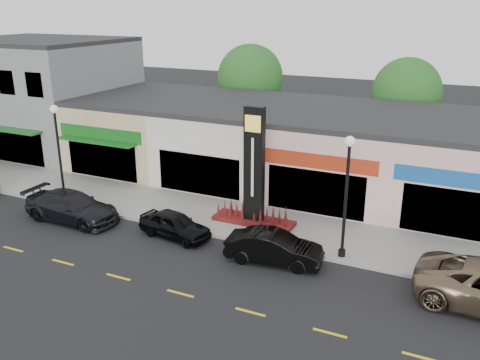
{
  "coord_description": "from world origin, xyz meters",
  "views": [
    {
      "loc": [
        12.42,
        -17.71,
        10.74
      ],
      "look_at": [
        2.32,
        4.0,
        2.41
      ],
      "focal_mm": 38.0,
      "sensor_mm": 36.0,
      "label": 1
    }
  ],
  "objects": [
    {
      "name": "lamp_east_near",
      "position": [
        8.0,
        2.5,
        3.48
      ],
      "size": [
        0.44,
        0.44,
        5.47
      ],
      "color": "black",
      "rests_on": "sidewalk"
    },
    {
      "name": "shop_cream",
      "position": [
        -1.5,
        11.47,
        2.4
      ],
      "size": [
        7.0,
        10.01,
        4.8
      ],
      "color": "beige",
      "rests_on": "ground"
    },
    {
      "name": "shop_pink_w",
      "position": [
        5.5,
        11.47,
        2.4
      ],
      "size": [
        7.0,
        10.01,
        4.8
      ],
      "color": "beige",
      "rests_on": "ground"
    },
    {
      "name": "car_black_sedan",
      "position": [
        0.09,
        1.31,
        0.64
      ],
      "size": [
        2.06,
        3.93,
        1.28
      ],
      "primitive_type": "imported",
      "rotation": [
        0.0,
        0.0,
        1.42
      ],
      "color": "black",
      "rests_on": "ground"
    },
    {
      "name": "car_black_conv",
      "position": [
        5.38,
        0.95,
        0.7
      ],
      "size": [
        1.92,
        4.37,
        1.4
      ],
      "primitive_type": "imported",
      "rotation": [
        0.0,
        0.0,
        1.68
      ],
      "color": "black",
      "rests_on": "ground"
    },
    {
      "name": "sidewalk",
      "position": [
        0.0,
        4.35,
        0.07
      ],
      "size": [
        52.0,
        4.3,
        0.15
      ],
      "primitive_type": "cube",
      "color": "gray",
      "rests_on": "ground"
    },
    {
      "name": "building_grey_2story",
      "position": [
        -18.0,
        11.48,
        4.14
      ],
      "size": [
        12.0,
        10.95,
        8.3
      ],
      "color": "slate",
      "rests_on": "ground"
    },
    {
      "name": "shop_beige",
      "position": [
        -8.5,
        11.46,
        2.4
      ],
      "size": [
        7.0,
        10.85,
        4.8
      ],
      "color": "tan",
      "rests_on": "ground"
    },
    {
      "name": "tree_rear_west",
      "position": [
        -4.0,
        19.5,
        5.22
      ],
      "size": [
        5.2,
        5.2,
        7.83
      ],
      "color": "#382619",
      "rests_on": "ground"
    },
    {
      "name": "tree_rear_mid",
      "position": [
        8.0,
        19.5,
        4.88
      ],
      "size": [
        4.8,
        4.8,
        7.29
      ],
      "color": "#382619",
      "rests_on": "ground"
    },
    {
      "name": "car_dark_sedan",
      "position": [
        -5.83,
        0.76,
        0.76
      ],
      "size": [
        2.16,
        5.25,
        1.52
      ],
      "primitive_type": "imported",
      "rotation": [
        0.0,
        0.0,
        1.57
      ],
      "color": "black",
      "rests_on": "ground"
    },
    {
      "name": "curb",
      "position": [
        0.0,
        2.1,
        0.07
      ],
      "size": [
        52.0,
        0.2,
        0.15
      ],
      "primitive_type": "cube",
      "color": "gray",
      "rests_on": "ground"
    },
    {
      "name": "pylon_sign",
      "position": [
        3.0,
        4.2,
        2.27
      ],
      "size": [
        4.2,
        1.3,
        6.0
      ],
      "color": "#540E17",
      "rests_on": "sidewalk"
    },
    {
      "name": "lamp_west_near",
      "position": [
        -8.0,
        2.5,
        3.48
      ],
      "size": [
        0.44,
        0.44,
        5.47
      ],
      "color": "black",
      "rests_on": "sidewalk"
    },
    {
      "name": "shop_pink_e",
      "position": [
        12.5,
        11.47,
        2.4
      ],
      "size": [
        7.0,
        10.01,
        4.8
      ],
      "color": "beige",
      "rests_on": "ground"
    },
    {
      "name": "ground",
      "position": [
        0.0,
        0.0,
        0.0
      ],
      "size": [
        120.0,
        120.0,
        0.0
      ],
      "primitive_type": "plane",
      "color": "black",
      "rests_on": "ground"
    }
  ]
}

